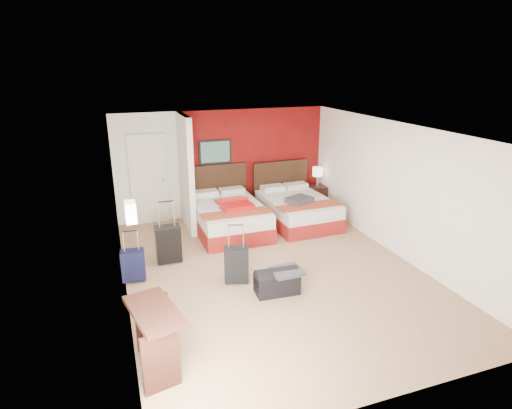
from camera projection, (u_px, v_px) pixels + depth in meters
name	position (u px, v px, depth m)	size (l,w,h in m)	color
ground	(273.00, 271.00, 7.59)	(6.50, 6.50, 0.00)	tan
room_walls	(177.00, 189.00, 8.01)	(5.02, 6.52, 2.50)	white
red_accent_panel	(253.00, 161.00, 10.31)	(3.50, 0.04, 2.50)	maroon
partition_wall	(186.00, 173.00, 9.20)	(0.12, 1.20, 2.50)	silver
entry_door	(149.00, 179.00, 9.57)	(0.82, 0.06, 2.05)	silver
bed_left	(229.00, 218.00, 9.27)	(1.42, 2.04, 0.61)	silver
bed_right	(297.00, 211.00, 9.77)	(1.37, 1.96, 0.59)	white
red_suitcase_open	(234.00, 203.00, 9.09)	(0.64, 0.88, 0.11)	#B9130F
jacket_bundle	(299.00, 200.00, 9.36)	(0.52, 0.42, 0.13)	#3F3E44
nightstand	(317.00, 197.00, 10.73)	(0.42, 0.42, 0.59)	black
table_lamp	(318.00, 177.00, 10.56)	(0.26, 0.26, 0.47)	white
suitcase_black	(168.00, 245.00, 7.83)	(0.45, 0.28, 0.68)	black
suitcase_charcoal	(236.00, 266.00, 7.12)	(0.40, 0.25, 0.59)	black
suitcase_navy	(133.00, 267.00, 7.16)	(0.38, 0.23, 0.53)	black
duffel_bag	(277.00, 283.00, 6.82)	(0.69, 0.37, 0.35)	black
jacket_draped	(287.00, 271.00, 6.76)	(0.48, 0.41, 0.06)	#3D3C41
desk	(156.00, 338.00, 5.09)	(0.48, 0.96, 0.80)	black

